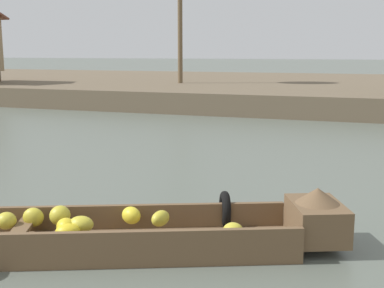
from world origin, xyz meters
TOP-DOWN VIEW (x-y plane):
  - ground_plane at (0.00, 10.00)m, footprint 300.00×300.00m
  - riverbank_strip at (0.00, 27.06)m, footprint 160.00×20.00m
  - banana_boat at (1.33, 3.81)m, footprint 5.93×3.17m

SIDE VIEW (x-z plane):
  - ground_plane at x=0.00m, z-range 0.00..0.00m
  - banana_boat at x=1.33m, z-range -0.13..0.65m
  - riverbank_strip at x=0.00m, z-range 0.00..0.87m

